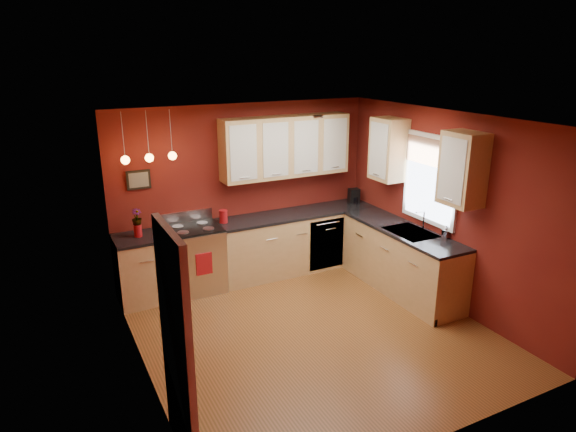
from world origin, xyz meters
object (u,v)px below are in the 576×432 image
gas_range (195,259)px  soap_pump (446,232)px  sink (411,234)px  coffee_maker (354,196)px  red_canister (223,216)px

gas_range → soap_pump: 3.49m
sink → coffee_maker: sink is taller
red_canister → coffee_maker: bearing=-0.4°
sink → soap_pump: 0.49m
sink → coffee_maker: bearing=86.5°
gas_range → sink: (2.62, -1.50, 0.43)m
coffee_maker → soap_pump: (0.15, -1.93, -0.02)m
gas_range → coffee_maker: bearing=0.5°
red_canister → soap_pump: bearing=-39.0°
sink → red_canister: (-2.15, 1.54, 0.12)m
sink → soap_pump: (0.25, -0.40, 0.11)m
gas_range → coffee_maker: size_ratio=4.66×
gas_range → red_canister: size_ratio=5.85×
gas_range → red_canister: 0.73m
red_canister → soap_pump: size_ratio=1.07×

